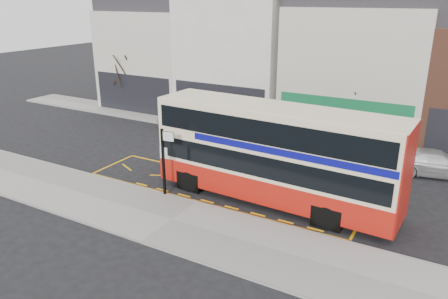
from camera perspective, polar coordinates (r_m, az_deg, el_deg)
The scene contains 15 objects.
ground at distance 20.75m, azimuth -3.01°, elevation -6.81°, with size 120.00×120.00×0.00m, color black.
pavement at distance 19.04m, azimuth -6.77°, elevation -9.23°, with size 40.00×4.00×0.15m, color gray.
kerb at distance 20.44m, azimuth -3.58°, elevation -7.02°, with size 40.00×0.15×0.15m, color gray.
far_pavement at distance 29.90m, azimuth 8.37°, elevation 1.53°, with size 50.00×3.00×0.15m, color gray.
road_markings at distance 21.98m, azimuth -0.76°, elevation -5.20°, with size 14.00×3.40×0.01m, color #F1A30C, non-canonical shape.
terrace_far_left at distance 38.91m, azimuth -8.21°, elevation 12.85°, with size 8.00×8.01×10.80m.
terrace_left at distance 34.58m, azimuth 2.62°, elevation 13.05°, with size 8.00×8.01×11.80m.
terrace_green_shop at distance 31.58m, azimuth 17.59°, elevation 11.11°, with size 9.00×8.01×11.30m.
double_decker_bus at distance 19.94m, azimuth 6.75°, elevation -0.53°, with size 11.54×3.13×4.57m.
bus_stop_post at distance 20.57m, azimuth -7.79°, elevation -0.86°, with size 0.82×0.17×3.27m.
car_silver at distance 31.13m, azimuth -5.37°, elevation 3.68°, with size 1.78×4.41×1.50m, color #BBBABF.
car_grey at distance 27.72m, azimuth 8.20°, elevation 1.42°, with size 1.44×4.14×1.36m, color #404448.
car_white at distance 26.04m, azimuth 25.90°, elevation -1.62°, with size 1.91×4.69×1.36m, color #BCBCBC.
street_tree_left at distance 37.08m, azimuth -12.86°, elevation 11.18°, with size 2.81×2.81×6.06m.
street_tree_right at distance 28.62m, azimuth 17.37°, elevation 6.49°, with size 2.16×2.16×4.67m.
Camera 1 is at (10.12, -15.62, 9.18)m, focal length 35.00 mm.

